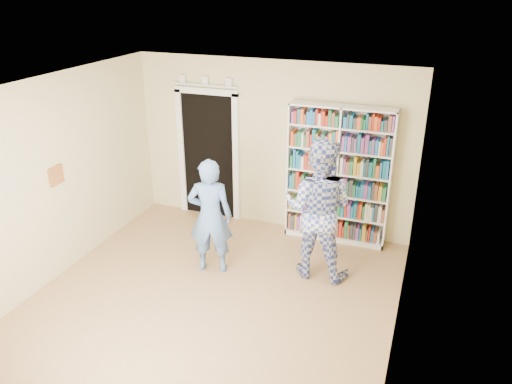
{
  "coord_description": "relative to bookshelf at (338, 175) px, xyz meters",
  "views": [
    {
      "loc": [
        2.37,
        -4.63,
        3.81
      ],
      "look_at": [
        0.33,
        0.9,
        1.26
      ],
      "focal_mm": 35.0,
      "sensor_mm": 36.0,
      "label": 1
    }
  ],
  "objects": [
    {
      "name": "man_plaid",
      "position": [
        -0.04,
        -1.08,
        -0.1
      ],
      "size": [
        0.97,
        0.76,
        1.96
      ],
      "primitive_type": "imported",
      "rotation": [
        0.0,
        0.0,
        3.12
      ],
      "color": "#314397",
      "rests_on": "floor"
    },
    {
      "name": "wall_back",
      "position": [
        -1.11,
        0.16,
        0.27
      ],
      "size": [
        4.5,
        0.0,
        4.5
      ],
      "primitive_type": "plane",
      "rotation": [
        1.57,
        0.0,
        0.0
      ],
      "color": "beige",
      "rests_on": "floor"
    },
    {
      "name": "bookshelf",
      "position": [
        0.0,
        0.0,
        0.0
      ],
      "size": [
        1.55,
        0.29,
        2.13
      ],
      "rotation": [
        0.0,
        0.0,
        -0.27
      ],
      "color": "white",
      "rests_on": "floor"
    },
    {
      "name": "wall_art",
      "position": [
        -3.34,
        -2.14,
        0.32
      ],
      "size": [
        0.03,
        0.25,
        0.25
      ],
      "primitive_type": "cube",
      "color": "brown",
      "rests_on": "wall_left"
    },
    {
      "name": "wall_left",
      "position": [
        -3.36,
        -2.34,
        0.27
      ],
      "size": [
        0.0,
        5.0,
        5.0
      ],
      "primitive_type": "plane",
      "rotation": [
        1.57,
        0.0,
        1.57
      ],
      "color": "beige",
      "rests_on": "floor"
    },
    {
      "name": "floor",
      "position": [
        -1.11,
        -2.34,
        -1.08
      ],
      "size": [
        5.0,
        5.0,
        0.0
      ],
      "primitive_type": "plane",
      "color": "#A57D4F",
      "rests_on": "ground"
    },
    {
      "name": "doorway",
      "position": [
        -2.21,
        0.13,
        0.1
      ],
      "size": [
        1.1,
        0.08,
        2.43
      ],
      "color": "black",
      "rests_on": "floor"
    },
    {
      "name": "wall_right",
      "position": [
        1.14,
        -2.34,
        0.27
      ],
      "size": [
        0.0,
        5.0,
        5.0
      ],
      "primitive_type": "plane",
      "rotation": [
        1.57,
        0.0,
        -1.57
      ],
      "color": "beige",
      "rests_on": "floor"
    },
    {
      "name": "ceiling",
      "position": [
        -1.11,
        -2.34,
        1.62
      ],
      "size": [
        5.0,
        5.0,
        0.0
      ],
      "primitive_type": "plane",
      "rotation": [
        3.14,
        0.0,
        0.0
      ],
      "color": "white",
      "rests_on": "wall_back"
    },
    {
      "name": "paper_sheet",
      "position": [
        0.11,
        -1.29,
        -0.19
      ],
      "size": [
        0.17,
        0.09,
        0.26
      ],
      "primitive_type": "cube",
      "rotation": [
        0.0,
        0.0,
        0.46
      ],
      "color": "white",
      "rests_on": "man_plaid"
    },
    {
      "name": "man_blue",
      "position": [
        -1.43,
        -1.49,
        -0.25
      ],
      "size": [
        0.69,
        0.55,
        1.65
      ],
      "primitive_type": "imported",
      "rotation": [
        0.0,
        0.0,
        3.43
      ],
      "color": "#547CBC",
      "rests_on": "floor"
    }
  ]
}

